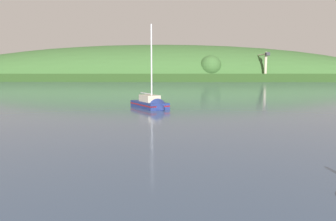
{
  "coord_description": "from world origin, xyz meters",
  "views": [
    {
      "loc": [
        7.95,
        -0.63,
        4.74
      ],
      "look_at": [
        7.23,
        28.89,
        1.28
      ],
      "focal_mm": 32.54,
      "sensor_mm": 36.0,
      "label": 1
    }
  ],
  "objects": [
    {
      "name": "dockside_crane",
      "position": [
        71.68,
        218.68,
        10.36
      ],
      "size": [
        4.74,
        16.24,
        20.79
      ],
      "rotation": [
        0.0,
        0.0,
        1.72
      ],
      "color": "#4C4C51",
      "rests_on": "ground"
    },
    {
      "name": "sailboat_near_mooring",
      "position": [
        4.58,
        42.5,
        0.33
      ],
      "size": [
        6.59,
        8.78,
        13.01
      ],
      "rotation": [
        0.0,
        0.0,
        5.22
      ],
      "color": "navy",
      "rests_on": "ground"
    },
    {
      "name": "far_shoreline_hill",
      "position": [
        -6.78,
        259.35,
        0.26
      ],
      "size": [
        495.41,
        106.12,
        59.79
      ],
      "rotation": [
        0.0,
        0.0,
        -0.01
      ],
      "color": "#27431B",
      "rests_on": "ground"
    }
  ]
}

